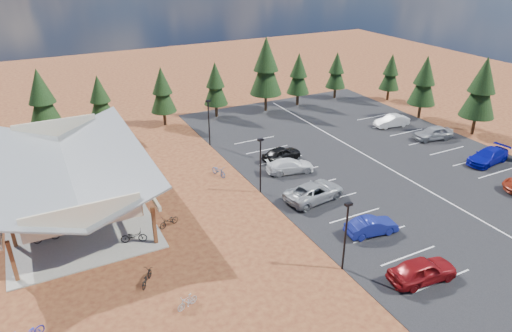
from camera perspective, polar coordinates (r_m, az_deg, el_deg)
The scene contains 39 objects.
ground at distance 37.20m, azimuth -4.91°, elevation -6.31°, with size 140.00×140.00×0.00m, color #562216.
asphalt_lot at distance 48.32m, azimuth 14.32°, elevation 0.86°, with size 27.00×44.00×0.04m, color black.
concrete_pad at distance 41.39m, azimuth -21.69°, elevation -4.59°, with size 10.60×18.60×0.10m, color gray.
bike_pavilion at distance 39.75m, azimuth -22.56°, elevation 0.13°, with size 11.65×19.40×4.97m.
lamp_post_0 at distance 30.44m, azimuth 11.16°, elevation -8.08°, with size 0.50×0.25×5.14m.
lamp_post_1 at distance 39.21m, azimuth 0.56°, elevation 0.51°, with size 0.50×0.25×5.14m.
lamp_post_2 at distance 49.35m, azimuth -5.93°, elevation 5.78°, with size 0.50×0.25×5.14m.
trash_bin_0 at distance 40.19m, azimuth -13.91°, elevation -3.69°, with size 0.60×0.60×0.90m, color #3F2816.
trash_bin_1 at distance 41.08m, azimuth -12.30°, elevation -2.83°, with size 0.60×0.60×0.90m, color #3F2816.
pine_2 at distance 53.88m, azimuth -25.19°, elevation 7.61°, with size 3.62×3.62×8.43m.
pine_3 at distance 55.01m, azimuth -18.93°, elevation 7.97°, with size 2.96×2.96×6.90m.
pine_4 at distance 55.88m, azimuth -11.64°, elevation 9.26°, with size 3.07×3.07×7.14m.
pine_5 at distance 57.85m, azimuth -5.10°, elevation 10.17°, with size 3.02×3.02×7.04m.
pine_6 at distance 59.53m, azimuth 1.26°, elevation 12.32°, with size 4.16×4.16×9.69m.
pine_7 at distance 62.53m, azimuth 5.34°, elevation 11.40°, with size 3.07×3.07×7.15m.
pine_8 at distance 66.51m, azimuth 10.02°, elevation 11.69°, with size 2.83×2.83×6.59m.
pine_11 at distance 57.38m, azimuth 26.39°, elevation 8.73°, with size 3.86×3.86×9.00m.
pine_12 at distance 60.67m, azimuth 20.30°, elevation 9.97°, with size 3.41×3.41×7.94m.
pine_13 at distance 67.37m, azimuth 16.49°, elevation 11.18°, with size 2.81×2.81×6.54m.
bike_0 at distance 37.09m, azimuth -24.77°, elevation -7.92°, with size 0.65×1.85×0.97m, color black.
bike_1 at distance 39.93m, azimuth -24.75°, elevation -5.43°, with size 0.47×1.67×1.00m, color gray.
bike_2 at distance 43.70m, azimuth -24.21°, elevation -2.67°, with size 0.62×1.77×0.93m, color navy.
bike_3 at distance 46.23m, azimuth -26.19°, elevation -1.57°, with size 0.42×1.48×0.89m, color maroon.
bike_4 at distance 34.84m, azimuth -15.03°, elevation -8.48°, with size 0.66×1.89×0.99m, color black.
bike_5 at distance 40.83m, azimuth -17.34°, elevation -3.41°, with size 0.47×1.66×1.00m, color #9EA2A7.
bike_6 at distance 42.02m, azimuth -17.12°, elevation -2.59°, with size 0.61×1.75×0.92m, color navy.
bike_7 at distance 45.10m, azimuth -19.71°, elevation -0.94°, with size 0.46×1.63×0.98m, color maroon.
bike_12 at distance 31.00m, azimuth -13.52°, elevation -13.40°, with size 0.61×1.76×0.92m, color black.
bike_13 at distance 28.84m, azimuth -8.60°, elevation -16.42°, with size 0.42×1.48×0.89m, color #999BA2.
bike_14 at distance 43.38m, azimuth -4.68°, elevation -0.61°, with size 0.67×1.92×1.01m, color #21498F.
bike_16 at distance 36.27m, azimuth -10.82°, elevation -6.78°, with size 0.61×1.74×0.91m, color black.
car_0 at distance 32.05m, azimuth 20.09°, elevation -12.11°, with size 1.88×4.66×1.59m, color maroon.
car_1 at distance 35.66m, azimuth 14.24°, elevation -7.30°, with size 1.42×4.06×1.34m, color navy.
car_2 at distance 39.32m, azimuth 7.31°, elevation -3.19°, with size 2.55×5.52×1.53m, color #9A9DA1.
car_3 at distance 43.91m, azimuth 4.28°, elevation 0.05°, with size 1.88×4.62×1.34m, color white.
car_4 at distance 46.37m, azimuth 3.21°, elevation 1.58°, with size 1.68×4.17×1.42m, color black.
car_7 at distance 51.23m, azimuth 27.03°, elevation 1.11°, with size 2.06×5.07×1.47m, color #0A0F9E.
car_8 at distance 55.12m, azimuth 21.26°, elevation 3.87°, with size 1.80×4.48×1.52m, color gray.
car_9 at distance 57.64m, azimuth 16.60°, elevation 5.42°, with size 1.48×4.25×1.40m, color silver.
Camera 1 is at (-11.47, -29.44, 19.63)m, focal length 32.00 mm.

